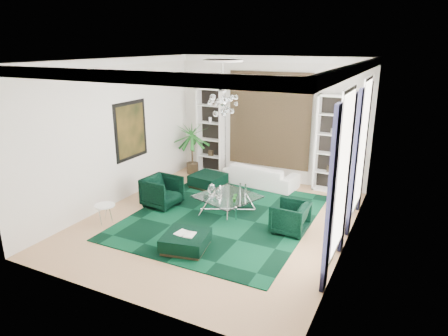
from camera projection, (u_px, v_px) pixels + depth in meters
The scene contains 30 objects.
floor at pixel (218, 221), 9.74m from camera, with size 6.00×7.00×0.02m, color tan.
ceiling at pixel (217, 59), 8.59m from camera, with size 6.00×7.00×0.02m, color white.
wall_back at pixel (270, 120), 12.16m from camera, with size 6.00×0.02×3.80m, color silver.
wall_front at pixel (113, 195), 6.16m from camera, with size 6.00×0.02×3.80m, color silver.
wall_left at pixel (115, 133), 10.44m from camera, with size 0.02×7.00×3.80m, color silver.
wall_right at pixel (352, 162), 7.89m from camera, with size 0.02×7.00×3.80m, color silver.
crown_molding at pixel (217, 65), 8.62m from camera, with size 6.00×7.00×0.18m, color white, non-canonical shape.
ceiling_medallion at pixel (223, 61), 8.86m from camera, with size 0.90×0.90×0.05m, color white.
tapestry at pixel (269, 120), 12.12m from camera, with size 2.50×0.06×2.80m, color black.
shelving_left at pixel (211, 131), 12.97m from camera, with size 0.90×0.38×2.80m, color white, non-canonical shape.
shelving_right at pixel (332, 144), 11.32m from camera, with size 0.90×0.38×2.80m, color white, non-canonical shape.
painting at pixel (131, 130), 10.95m from camera, with size 0.04×1.30×1.60m, color black.
window_near at pixel (343, 175), 7.13m from camera, with size 0.03×1.10×2.90m, color white.
curtain_near_a at pixel (330, 202), 6.55m from camera, with size 0.07×0.30×3.25m, color black.
curtain_near_b at pixel (347, 175), 7.89m from camera, with size 0.07×0.30×3.25m, color black.
window_far at pixel (362, 145), 9.18m from camera, with size 0.03×1.10×2.90m, color white.
curtain_far_a at pixel (354, 164), 8.60m from camera, with size 0.07×0.30×3.25m, color black.
curtain_far_b at pixel (364, 148), 9.94m from camera, with size 0.07×0.30×3.25m, color black.
rug at pixel (223, 216), 9.99m from camera, with size 4.20×5.00×0.02m, color black.
sofa at pixel (261, 175), 12.07m from camera, with size 2.22×0.87×0.65m, color white.
armchair_left at pixel (162, 192), 10.53m from camera, with size 0.85×0.88×0.80m, color black.
armchair_right at pixel (290, 218), 9.06m from camera, with size 0.77×0.79×0.72m, color black.
coffee_table at pixel (227, 204), 10.14m from camera, with size 1.33×1.33×0.46m, color white, non-canonical shape.
ottoman_side at pixel (208, 181), 11.95m from camera, with size 0.90×0.90×0.40m, color black.
ottoman_front at pixel (186, 242), 8.33m from camera, with size 0.89×0.89×0.36m, color black.
book at pixel (186, 233), 8.28m from camera, with size 0.42×0.28×0.03m, color white.
side_table at pixel (106, 214), 9.55m from camera, with size 0.48×0.48×0.46m, color white.
palm at pixel (192, 142), 12.97m from camera, with size 1.33×1.33×2.13m, color #1D6321, non-canonical shape.
chandelier at pixel (223, 102), 9.13m from camera, with size 0.75×0.75×0.67m, color white, non-canonical shape.
table_plant at pixel (235, 198), 9.66m from camera, with size 0.13×0.10×0.23m, color #1D6321.
Camera 1 is at (4.09, -7.90, 4.16)m, focal length 32.00 mm.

